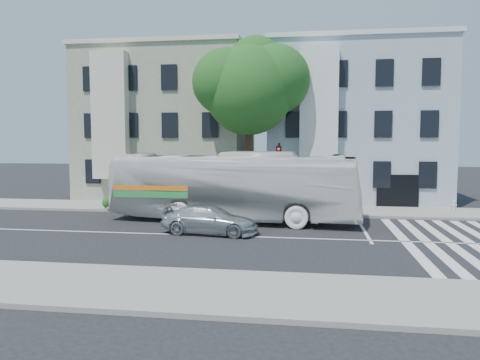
% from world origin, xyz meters
% --- Properties ---
extents(ground, '(120.00, 120.00, 0.00)m').
position_xyz_m(ground, '(0.00, 0.00, 0.00)').
color(ground, black).
rests_on(ground, ground).
extents(sidewalk_far, '(80.00, 4.00, 0.15)m').
position_xyz_m(sidewalk_far, '(0.00, 8.00, 0.07)').
color(sidewalk_far, gray).
rests_on(sidewalk_far, ground).
extents(sidewalk_near, '(80.00, 4.00, 0.15)m').
position_xyz_m(sidewalk_near, '(0.00, -8.00, 0.07)').
color(sidewalk_near, gray).
rests_on(sidewalk_near, ground).
extents(building_left, '(12.00, 10.00, 11.00)m').
position_xyz_m(building_left, '(-7.00, 15.00, 5.50)').
color(building_left, gray).
rests_on(building_left, ground).
extents(building_right, '(12.00, 10.00, 11.00)m').
position_xyz_m(building_right, '(7.00, 15.00, 5.50)').
color(building_right, '#A5B4C4').
rests_on(building_right, ground).
extents(street_tree, '(7.30, 5.90, 11.10)m').
position_xyz_m(street_tree, '(0.06, 8.74, 7.83)').
color(street_tree, '#2D2116').
rests_on(street_tree, ground).
extents(bus, '(4.49, 13.81, 3.78)m').
position_xyz_m(bus, '(-0.20, 3.98, 1.89)').
color(bus, white).
rests_on(bus, ground).
extents(sedan, '(2.37, 4.76, 1.33)m').
position_xyz_m(sedan, '(-0.79, 0.44, 0.66)').
color(sedan, silver).
rests_on(sedan, ground).
extents(hedge, '(8.30, 3.60, 0.70)m').
position_xyz_m(hedge, '(-4.37, 6.60, 0.50)').
color(hedge, '#23611F').
rests_on(hedge, sidewalk_far).
extents(traffic_signal, '(0.43, 0.53, 4.22)m').
position_xyz_m(traffic_signal, '(2.00, 7.07, 2.72)').
color(traffic_signal, black).
rests_on(traffic_signal, ground).
extents(fire_hydrant, '(0.39, 0.23, 0.68)m').
position_xyz_m(fire_hydrant, '(12.39, 8.48, 0.50)').
color(fire_hydrant, beige).
rests_on(fire_hydrant, sidewalk_far).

